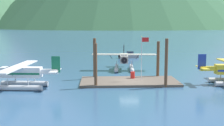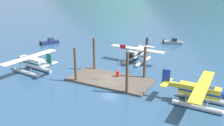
# 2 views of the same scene
# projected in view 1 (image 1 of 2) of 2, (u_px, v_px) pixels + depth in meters

# --- Properties ---
(ground_plane) EXTENTS (1200.00, 1200.00, 0.00)m
(ground_plane) POSITION_uv_depth(u_px,v_px,m) (129.00, 83.00, 38.09)
(ground_plane) COLOR #2D5175
(dock_platform) EXTENTS (12.51, 6.18, 0.30)m
(dock_platform) POSITION_uv_depth(u_px,v_px,m) (129.00, 81.00, 38.07)
(dock_platform) COLOR brown
(dock_platform) RESTS_ON ground
(piling_near_left) EXTENTS (0.37, 0.37, 5.30)m
(piling_near_left) POSITION_uv_depth(u_px,v_px,m) (96.00, 66.00, 34.82)
(piling_near_left) COLOR brown
(piling_near_left) RESTS_ON ground
(piling_near_right) EXTENTS (0.38, 0.38, 5.86)m
(piling_near_right) POSITION_uv_depth(u_px,v_px,m) (166.00, 63.00, 34.96)
(piling_near_right) COLOR brown
(piling_near_right) RESTS_ON ground
(piling_far_left) EXTENTS (0.41, 0.41, 5.61)m
(piling_far_left) POSITION_uv_depth(u_px,v_px,m) (95.00, 59.00, 40.31)
(piling_far_left) COLOR brown
(piling_far_left) RESTS_ON ground
(piling_far_right) EXTENTS (0.41, 0.41, 5.16)m
(piling_far_right) POSITION_uv_depth(u_px,v_px,m) (158.00, 60.00, 40.93)
(piling_far_right) COLOR brown
(piling_far_right) RESTS_ON ground
(flagpole) EXTENTS (0.95, 0.10, 5.71)m
(flagpole) POSITION_uv_depth(u_px,v_px,m) (143.00, 53.00, 37.71)
(flagpole) COLOR silver
(flagpole) RESTS_ON dock_platform
(fuel_drum) EXTENTS (0.62, 0.62, 0.88)m
(fuel_drum) POSITION_uv_depth(u_px,v_px,m) (133.00, 75.00, 39.42)
(fuel_drum) COLOR #AD1E19
(fuel_drum) RESTS_ON dock_platform
(seaplane_cream_bow_centre) EXTENTS (10.47, 7.97, 3.84)m
(seaplane_cream_bow_centre) POSITION_uv_depth(u_px,v_px,m) (124.00, 61.00, 48.10)
(seaplane_cream_bow_centre) COLOR #B7BABF
(seaplane_cream_bow_centre) RESTS_ON ground
(seaplane_white_port_aft) EXTENTS (7.96, 10.48, 3.84)m
(seaplane_white_port_aft) POSITION_uv_depth(u_px,v_px,m) (21.00, 75.00, 34.57)
(seaplane_white_port_aft) COLOR #B7BABF
(seaplane_white_port_aft) RESTS_ON ground
(boat_grey_open_north) EXTENTS (4.76, 2.63, 1.50)m
(boat_grey_open_north) POSITION_uv_depth(u_px,v_px,m) (129.00, 56.00, 64.90)
(boat_grey_open_north) COLOR gray
(boat_grey_open_north) RESTS_ON ground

